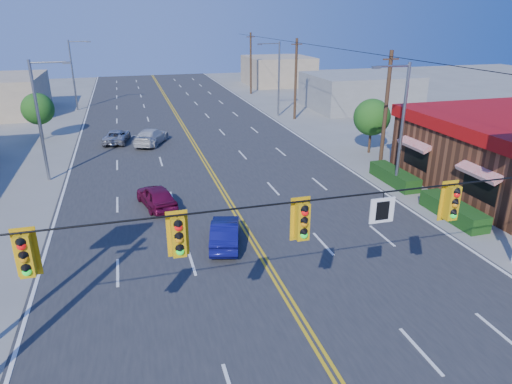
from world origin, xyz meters
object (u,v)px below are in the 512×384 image
object	(u,v)px
car_silver	(117,137)
car_blue	(225,234)
car_magenta	(156,197)
signal_span	(338,234)
car_white	(151,137)

from	to	relation	value
car_silver	car_blue	bearing A→B (deg)	113.76
car_magenta	signal_span	bearing A→B (deg)	91.70
car_blue	car_magenta	bearing A→B (deg)	-49.37
car_magenta	car_white	bearing A→B (deg)	-106.29
car_magenta	car_white	xyz separation A→B (m)	(0.67, 14.41, 0.02)
car_magenta	car_blue	world-z (taller)	car_magenta
car_magenta	car_silver	distance (m)	15.92
signal_span	car_silver	distance (m)	31.75
car_silver	signal_span	bearing A→B (deg)	112.13
signal_span	car_white	xyz separation A→B (m)	(-3.45, 29.45, -4.21)
car_white	car_silver	xyz separation A→B (m)	(-2.91, 1.35, -0.11)
car_blue	car_white	size ratio (longest dim) A/B	0.82
signal_span	car_blue	distance (m)	10.31
car_white	car_silver	distance (m)	3.21
signal_span	car_blue	size ratio (longest dim) A/B	6.38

